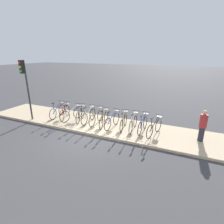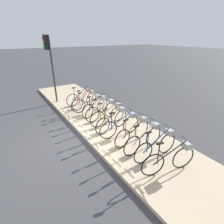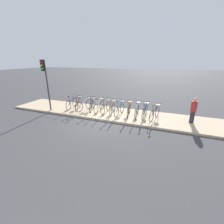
# 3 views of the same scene
# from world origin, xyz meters

# --- Properties ---
(ground_plane) EXTENTS (120.00, 120.00, 0.00)m
(ground_plane) POSITION_xyz_m (0.00, 0.00, 0.00)
(ground_plane) COLOR #38383A
(sidewalk) EXTENTS (15.68, 2.85, 0.12)m
(sidewalk) POSITION_xyz_m (0.00, 1.42, 0.06)
(sidewalk) COLOR tan
(sidewalk) RESTS_ON ground_plane
(parked_bicycle_0) EXTENTS (0.46, 1.73, 1.06)m
(parked_bicycle_0) POSITION_xyz_m (-3.21, 1.44, 0.58)
(parked_bicycle_0) COLOR black
(parked_bicycle_0) RESTS_ON sidewalk
(parked_bicycle_1) EXTENTS (0.66, 1.66, 1.06)m
(parked_bicycle_1) POSITION_xyz_m (-2.61, 1.41, 0.58)
(parked_bicycle_1) COLOR black
(parked_bicycle_1) RESTS_ON sidewalk
(parked_bicycle_2) EXTENTS (0.66, 1.66, 1.06)m
(parked_bicycle_2) POSITION_xyz_m (-1.96, 1.32, 0.58)
(parked_bicycle_2) COLOR black
(parked_bicycle_2) RESTS_ON sidewalk
(parked_bicycle_3) EXTENTS (0.63, 1.67, 1.06)m
(parked_bicycle_3) POSITION_xyz_m (-1.43, 1.44, 0.58)
(parked_bicycle_3) COLOR black
(parked_bicycle_3) RESTS_ON sidewalk
(parked_bicycle_4) EXTENTS (0.46, 1.73, 1.06)m
(parked_bicycle_4) POSITION_xyz_m (-0.83, 1.47, 0.58)
(parked_bicycle_4) COLOR black
(parked_bicycle_4) RESTS_ON sidewalk
(parked_bicycle_5) EXTENTS (0.46, 1.73, 1.06)m
(parked_bicycle_5) POSITION_xyz_m (-0.27, 1.44, 0.58)
(parked_bicycle_5) COLOR black
(parked_bicycle_5) RESTS_ON sidewalk
(parked_bicycle_6) EXTENTS (0.48, 1.71, 1.06)m
(parked_bicycle_6) POSITION_xyz_m (0.28, 1.30, 0.58)
(parked_bicycle_6) COLOR black
(parked_bicycle_6) RESTS_ON sidewalk
(parked_bicycle_7) EXTENTS (0.46, 1.73, 1.06)m
(parked_bicycle_7) POSITION_xyz_m (0.83, 1.32, 0.58)
(parked_bicycle_7) COLOR black
(parked_bicycle_7) RESTS_ON sidewalk
(parked_bicycle_8) EXTENTS (0.46, 1.72, 1.06)m
(parked_bicycle_8) POSITION_xyz_m (1.47, 1.40, 0.58)
(parked_bicycle_8) COLOR black
(parked_bicycle_8) RESTS_ON sidewalk
(parked_bicycle_9) EXTENTS (0.46, 1.73, 1.06)m
(parked_bicycle_9) POSITION_xyz_m (2.03, 1.42, 0.58)
(parked_bicycle_9) COLOR black
(parked_bicycle_9) RESTS_ON sidewalk
(parked_bicycle_10) EXTENTS (0.46, 1.73, 1.06)m
(parked_bicycle_10) POSITION_xyz_m (2.56, 1.46, 0.58)
(parked_bicycle_10) COLOR black
(parked_bicycle_10) RESTS_ON sidewalk
(parked_bicycle_11) EXTENTS (0.59, 1.69, 1.06)m
(parked_bicycle_11) POSITION_xyz_m (3.23, 1.30, 0.58)
(parked_bicycle_11) COLOR black
(parked_bicycle_11) RESTS_ON sidewalk
(pedestrian) EXTENTS (0.34, 0.34, 1.56)m
(pedestrian) POSITION_xyz_m (5.41, 1.48, 0.93)
(pedestrian) COLOR #23232D
(pedestrian) RESTS_ON sidewalk
(traffic_light) EXTENTS (0.24, 0.40, 3.68)m
(traffic_light) POSITION_xyz_m (-4.44, 0.24, 2.76)
(traffic_light) COLOR #2D2D2D
(traffic_light) RESTS_ON sidewalk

